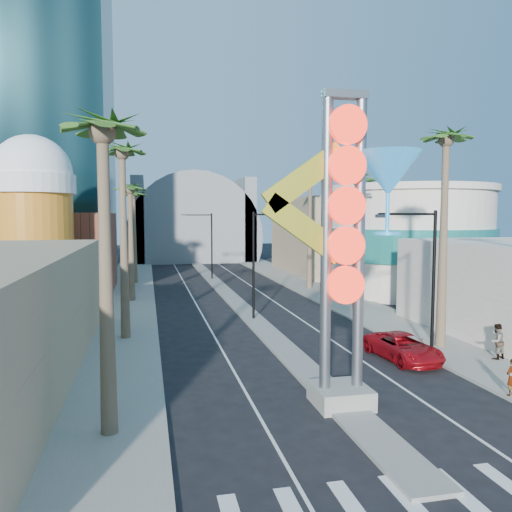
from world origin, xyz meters
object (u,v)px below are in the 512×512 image
(pedestrian_b, at_px, (497,341))
(red_pickup, at_px, (403,347))
(neon_sign, at_px, (363,226))
(pedestrian_a, at_px, (512,377))

(pedestrian_b, bearing_deg, red_pickup, -30.83)
(neon_sign, distance_m, red_pickup, 9.79)
(neon_sign, bearing_deg, pedestrian_a, -7.43)
(neon_sign, bearing_deg, pedestrian_b, 22.76)
(red_pickup, height_order, pedestrian_a, pedestrian_a)
(neon_sign, relative_size, pedestrian_a, 7.96)
(pedestrian_a, distance_m, pedestrian_b, 5.74)
(neon_sign, relative_size, red_pickup, 2.48)
(pedestrian_a, bearing_deg, pedestrian_b, -135.59)
(pedestrian_a, height_order, pedestrian_b, pedestrian_b)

